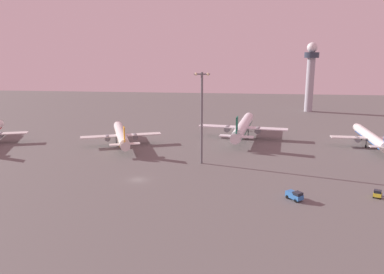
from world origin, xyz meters
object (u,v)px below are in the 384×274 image
(airplane_mid_apron, at_px, (121,135))
(airplane_taxiway_distant, at_px, (371,137))
(pushback_tug, at_px, (378,194))
(cargo_loader, at_px, (295,195))
(apron_light_west, at_px, (202,113))
(control_tower, at_px, (311,72))
(airplane_near_gate, at_px, (243,127))

(airplane_mid_apron, relative_size, airplane_taxiway_distant, 1.00)
(pushback_tug, xyz_separation_m, cargo_loader, (-20.18, -3.44, 0.11))
(airplane_taxiway_distant, distance_m, apron_light_west, 67.00)
(airplane_mid_apron, relative_size, apron_light_west, 1.29)
(airplane_taxiway_distant, distance_m, pushback_tug, 53.67)
(cargo_loader, xyz_separation_m, apron_light_west, (-24.73, 27.48, 14.92))
(pushback_tug, bearing_deg, control_tower, -69.32)
(cargo_loader, height_order, apron_light_west, apron_light_west)
(airplane_mid_apron, distance_m, airplane_taxiway_distant, 91.98)
(apron_light_west, bearing_deg, cargo_loader, -48.02)
(airplane_taxiway_distant, xyz_separation_m, cargo_loader, (-35.09, -54.94, -2.38))
(cargo_loader, bearing_deg, airplane_mid_apron, -79.30)
(control_tower, relative_size, apron_light_west, 1.35)
(pushback_tug, distance_m, apron_light_west, 53.12)
(airplane_mid_apron, xyz_separation_m, apron_light_west, (31.92, -20.80, 12.40))
(airplane_taxiway_distant, relative_size, airplane_near_gate, 0.80)
(control_tower, xyz_separation_m, airplane_near_gate, (-38.21, -70.36, -17.68))
(control_tower, height_order, airplane_taxiway_distant, control_tower)
(airplane_near_gate, distance_m, pushback_tug, 68.83)
(pushback_tug, height_order, apron_light_west, apron_light_west)
(airplane_near_gate, xyz_separation_m, cargo_loader, (11.21, -64.59, -3.25))
(airplane_near_gate, bearing_deg, apron_light_west, -102.03)
(cargo_loader, relative_size, apron_light_west, 0.16)
(airplane_near_gate, height_order, apron_light_west, apron_light_west)
(pushback_tug, relative_size, cargo_loader, 0.79)
(airplane_taxiway_distant, bearing_deg, pushback_tug, -104.63)
(control_tower, bearing_deg, airplane_taxiway_distant, -84.23)
(control_tower, relative_size, cargo_loader, 8.59)
(airplane_mid_apron, xyz_separation_m, cargo_loader, (56.65, -48.29, -2.52))
(pushback_tug, bearing_deg, airplane_taxiway_distant, -82.49)
(airplane_near_gate, bearing_deg, cargo_loader, -72.17)
(control_tower, bearing_deg, cargo_loader, -101.31)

